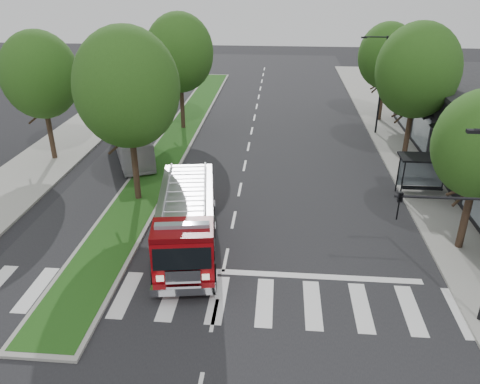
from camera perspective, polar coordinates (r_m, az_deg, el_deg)
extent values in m
plane|color=black|center=(22.76, -1.77, -8.27)|extent=(140.00, 140.00, 0.00)
cube|color=gray|center=(33.02, 22.47, 1.08)|extent=(5.00, 80.00, 0.15)
cube|color=gray|center=(35.63, -23.66, 2.61)|extent=(5.00, 80.00, 0.15)
cube|color=gray|center=(39.75, -7.47, 6.84)|extent=(3.00, 50.00, 0.14)
cube|color=#154313|center=(39.73, -7.47, 6.94)|extent=(2.60, 49.50, 0.02)
cylinder|color=black|center=(29.52, 19.19, 1.30)|extent=(0.08, 0.08, 2.50)
cylinder|color=black|center=(30.35, 24.31, 1.07)|extent=(0.08, 0.08, 2.50)
cylinder|color=black|center=(30.59, 18.71, 2.22)|extent=(0.08, 0.08, 2.50)
cylinder|color=black|center=(31.39, 23.67, 1.97)|extent=(0.08, 0.08, 2.50)
cube|color=black|center=(29.97, 21.89, 3.92)|extent=(3.20, 1.60, 0.12)
cube|color=#8C99A5|center=(31.03, 21.19, 2.25)|extent=(2.80, 0.04, 1.80)
cube|color=black|center=(30.70, 21.29, 0.45)|extent=(2.40, 0.40, 0.08)
cylinder|color=black|center=(25.15, 25.80, -2.63)|extent=(0.36, 0.36, 3.74)
cylinder|color=black|center=(35.61, 19.78, 6.93)|extent=(0.36, 0.36, 4.40)
ellipsoid|color=#18370F|center=(34.60, 20.85, 13.67)|extent=(5.60, 5.60, 6.44)
cylinder|color=black|center=(45.04, 16.84, 10.73)|extent=(0.36, 0.36, 3.96)
ellipsoid|color=#18370F|center=(44.28, 17.49, 15.56)|extent=(5.00, 5.00, 5.75)
cylinder|color=black|center=(28.11, -12.68, 3.28)|extent=(0.36, 0.36, 4.62)
ellipsoid|color=#18370F|center=(26.78, -13.61, 12.25)|extent=(5.80, 5.80, 6.67)
cylinder|color=black|center=(41.02, -7.06, 10.56)|extent=(0.36, 0.36, 4.40)
ellipsoid|color=#18370F|center=(40.14, -7.40, 16.49)|extent=(5.60, 5.60, 6.44)
cylinder|color=black|center=(36.41, -22.12, 6.75)|extent=(0.36, 0.36, 4.18)
ellipsoid|color=#18370F|center=(35.44, -23.22, 12.99)|extent=(5.20, 5.20, 5.98)
cube|color=black|center=(17.24, 26.61, 6.62)|extent=(0.45, 0.20, 0.12)
cylinder|color=black|center=(18.01, 24.51, -0.68)|extent=(4.00, 0.10, 0.10)
imported|color=black|center=(17.64, 18.78, -1.65)|extent=(0.18, 0.22, 1.10)
cylinder|color=black|center=(40.57, 16.83, 12.14)|extent=(0.16, 0.16, 8.00)
cylinder|color=black|center=(39.75, 16.23, 17.70)|extent=(1.80, 0.10, 0.10)
cube|color=black|center=(39.60, 14.89, 17.75)|extent=(0.45, 0.20, 0.12)
cube|color=#600508|center=(23.68, -6.38, -5.48)|extent=(3.86, 9.02, 0.26)
cube|color=#94080D|center=(23.87, -6.43, -2.21)|extent=(3.55, 6.96, 2.08)
cube|color=#94080D|center=(20.38, -6.88, -7.51)|extent=(2.85, 2.23, 2.18)
cube|color=#B2B2B7|center=(23.39, -6.56, 0.16)|extent=(3.55, 6.96, 0.12)
cylinder|color=#B2B2B7|center=(23.38, -8.87, 0.56)|extent=(1.02, 6.18, 0.10)
cylinder|color=#B2B2B7|center=(23.27, -4.29, 0.68)|extent=(1.02, 6.18, 0.10)
cube|color=silver|center=(19.96, -6.89, -11.75)|extent=(2.73, 0.76, 0.36)
cube|color=#8C99A5|center=(19.65, -7.09, -4.07)|extent=(2.32, 0.70, 0.19)
cylinder|color=black|center=(20.82, -10.11, -10.42)|extent=(0.53, 1.18, 1.14)
cylinder|color=black|center=(20.66, -3.41, -10.32)|extent=(0.53, 1.18, 1.14)
cylinder|color=black|center=(24.47, -9.12, -4.43)|extent=(0.53, 1.18, 1.14)
cylinder|color=black|center=(24.33, -3.50, -4.30)|extent=(0.53, 1.18, 1.14)
cylinder|color=black|center=(26.65, -8.68, -1.76)|extent=(0.53, 1.18, 1.14)
cylinder|color=black|center=(26.53, -3.53, -1.63)|extent=(0.53, 1.18, 1.14)
imported|color=#AEAEB3|center=(35.55, -13.15, 6.12)|extent=(5.56, 9.05, 2.50)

